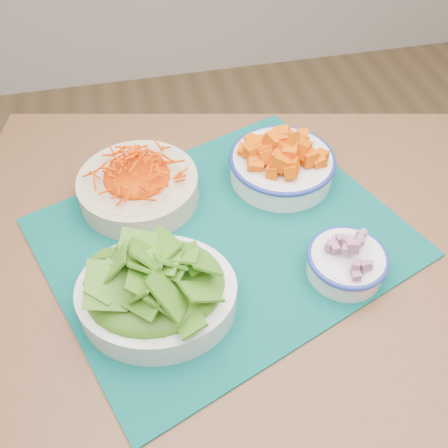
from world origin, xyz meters
name	(u,v)px	position (x,y,z in m)	size (l,w,h in m)	color
table	(268,281)	(-0.09, 0.20, 0.64)	(1.21, 0.94, 0.75)	brown
placemat	(224,237)	(-0.16, 0.22, 0.75)	(0.56, 0.46, 0.00)	#003533
carrot_bowl	(138,182)	(-0.29, 0.35, 0.79)	(0.23, 0.23, 0.08)	beige
squash_bowl	(283,157)	(-0.03, 0.34, 0.80)	(0.21, 0.21, 0.10)	white
lettuce_bowl	(156,287)	(-0.29, 0.11, 0.80)	(0.26, 0.24, 0.10)	silver
onion_bowl	(347,259)	(0.00, 0.11, 0.79)	(0.15, 0.15, 0.06)	silver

